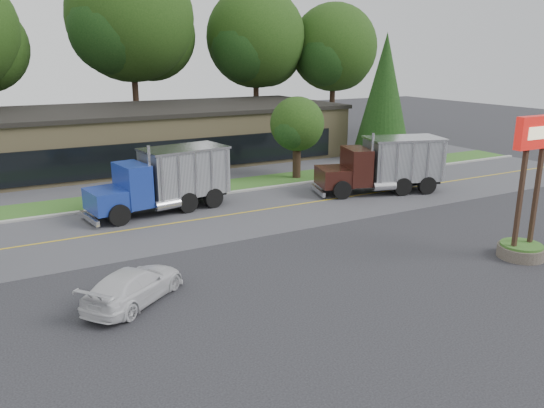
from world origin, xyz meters
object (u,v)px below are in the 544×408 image
at_px(dump_truck_blue, 167,178).
at_px(rally_car, 134,285).
at_px(dump_truck_maroon, 387,163).
at_px(bilo_sign, 526,211).

height_order(dump_truck_blue, rally_car, dump_truck_blue).
distance_m(dump_truck_blue, dump_truck_maroon, 13.43).
bearing_deg(bilo_sign, rally_car, 166.89).
relative_size(dump_truck_blue, rally_car, 1.89).
height_order(bilo_sign, rally_car, bilo_sign).
bearing_deg(dump_truck_maroon, dump_truck_blue, 5.17).
bearing_deg(dump_truck_maroon, bilo_sign, 94.66).
xyz_separation_m(bilo_sign, dump_truck_blue, (-10.84, 14.03, -0.22)).
bearing_deg(dump_truck_maroon, rally_car, 40.13).
bearing_deg(dump_truck_blue, bilo_sign, 119.01).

